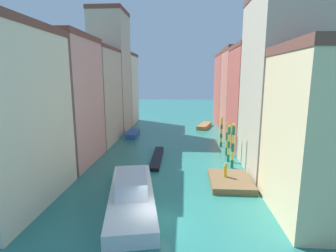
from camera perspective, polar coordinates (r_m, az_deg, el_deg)
ground_plane at (r=43.23m, az=0.82°, el=-3.26°), size 154.00×154.00×0.00m
building_left_0 at (r=24.28m, az=-32.24°, el=1.61°), size 6.36×11.47×14.68m
building_left_1 at (r=33.68m, az=-21.40°, el=5.21°), size 6.36×9.79×15.30m
building_left_2 at (r=43.24m, az=-15.62°, el=6.39°), size 6.36×10.42×14.92m
building_left_3 at (r=52.21m, az=-12.36°, el=11.44°), size 6.36×7.85×22.55m
building_left_4 at (r=60.29m, az=-10.05°, el=8.02°), size 6.36×8.09×15.42m
building_right_0 at (r=22.16m, az=30.58°, el=-1.32°), size 6.36×8.67×12.89m
building_right_1 at (r=30.77m, az=23.00°, el=8.21°), size 6.36×10.05×19.14m
building_right_2 at (r=40.46m, az=18.17°, el=6.01°), size 6.36×9.65×14.98m
building_right_3 at (r=49.35m, az=15.57°, el=7.27°), size 6.36×8.73×15.55m
building_right_4 at (r=59.35m, az=13.57°, el=7.82°), size 6.36×11.46×15.37m
waterfront_dock at (r=27.19m, az=13.46°, el=-11.60°), size 4.03×5.28×0.59m
person_on_dock at (r=27.12m, az=12.42°, el=-9.40°), size 0.36×0.36×1.47m
mooring_pole_0 at (r=30.94m, az=13.98°, el=-4.16°), size 0.37×0.37×5.28m
mooring_pole_1 at (r=33.33m, az=13.13°, el=-3.60°), size 0.35×0.35×4.66m
mooring_pole_2 at (r=35.82m, az=12.69°, el=-2.75°), size 0.28×0.28×4.47m
mooring_pole_3 at (r=40.12m, az=11.56°, el=-1.29°), size 0.36×0.36×4.40m
mooring_pole_4 at (r=42.16m, az=11.56°, el=-0.79°), size 0.31×0.31×4.28m
vaporetto_white at (r=22.85m, az=-7.94°, el=-14.34°), size 5.91×12.97×2.52m
gondola_black at (r=33.91m, az=-2.44°, el=-6.90°), size 1.37×9.15×0.41m
motorboat_0 at (r=47.00m, az=-7.69°, el=-1.69°), size 2.03×5.97×0.81m
motorboat_1 at (r=54.84m, az=7.96°, el=0.07°), size 3.66×6.88×0.74m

